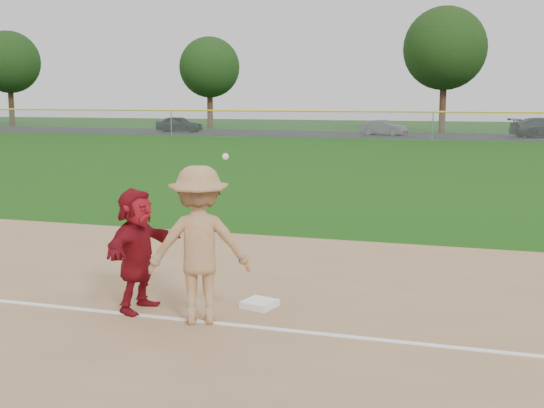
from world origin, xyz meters
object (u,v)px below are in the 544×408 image
(car_left, at_px, (179,124))
(car_mid, at_px, (384,128))
(first_base, at_px, (259,304))
(car_right, at_px, (544,128))
(base_runner, at_px, (137,250))

(car_left, relative_size, car_mid, 1.11)
(first_base, relative_size, car_right, 0.08)
(first_base, xyz_separation_m, car_left, (-22.11, 45.51, 0.63))
(base_runner, relative_size, car_left, 0.44)
(first_base, distance_m, car_right, 46.68)
(base_runner, height_order, car_left, base_runner)
(car_left, xyz_separation_m, car_mid, (17.72, 0.05, -0.09))
(first_base, height_order, car_right, car_right)
(car_right, bearing_deg, car_left, 68.46)
(first_base, xyz_separation_m, base_runner, (-1.61, -0.62, 0.83))
(first_base, bearing_deg, car_right, 80.73)
(car_left, bearing_deg, car_mid, -94.38)
(first_base, relative_size, base_runner, 0.24)
(car_mid, bearing_deg, base_runner, -158.70)
(first_base, relative_size, car_mid, 0.12)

